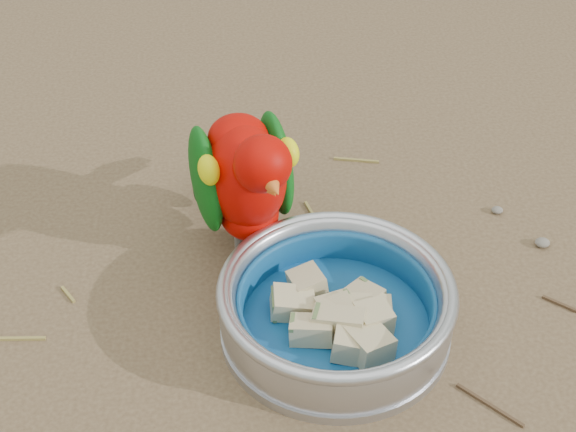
{
  "coord_description": "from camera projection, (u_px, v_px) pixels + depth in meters",
  "views": [
    {
      "loc": [
        -0.03,
        -0.51,
        0.62
      ],
      "look_at": [
        0.02,
        0.14,
        0.08
      ],
      "focal_mm": 55.0,
      "sensor_mm": 36.0,
      "label": 1
    }
  ],
  "objects": [
    {
      "name": "ground",
      "position": [
        281.0,
        388.0,
        0.79
      ],
      "size": [
        60.0,
        60.0,
        0.0
      ],
      "primitive_type": "plane",
      "color": "brown"
    },
    {
      "name": "fruit_wedges",
      "position": [
        336.0,
        310.0,
        0.82
      ],
      "size": [
        0.13,
        0.13,
        0.03
      ],
      "primitive_type": null,
      "color": "tan",
      "rests_on": "food_bowl"
    },
    {
      "name": "bowl_wall",
      "position": [
        336.0,
        304.0,
        0.81
      ],
      "size": [
        0.22,
        0.22,
        0.04
      ],
      "primitive_type": null,
      "color": "#B2B2BA",
      "rests_on": "food_bowl"
    },
    {
      "name": "lory_parrot",
      "position": [
        246.0,
        188.0,
        0.87
      ],
      "size": [
        0.16,
        0.23,
        0.17
      ],
      "primitive_type": null,
      "rotation": [
        0.0,
        0.0,
        -2.86
      ],
      "color": "#AF0500",
      "rests_on": "ground"
    },
    {
      "name": "food_bowl",
      "position": [
        335.0,
        327.0,
        0.83
      ],
      "size": [
        0.22,
        0.22,
        0.02
      ],
      "primitive_type": "cylinder",
      "color": "#B2B2BA",
      "rests_on": "ground"
    },
    {
      "name": "ground_debris",
      "position": [
        240.0,
        388.0,
        0.78
      ],
      "size": [
        0.9,
        0.8,
        0.01
      ],
      "primitive_type": null,
      "color": "olive",
      "rests_on": "ground"
    }
  ]
}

